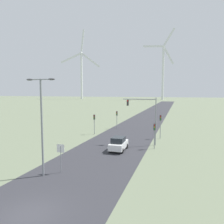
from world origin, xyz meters
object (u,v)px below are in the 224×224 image
Objects in this scene: traffic_light_mast_overhead at (145,111)px; wind_turbine_far_left at (81,70)px; traffic_light_post_near_right at (155,130)px; traffic_light_post_mid_right at (160,121)px; wind_turbine_left at (163,67)px; streetlamp at (42,115)px; car_approaching at (119,144)px; traffic_light_post_mid_left at (117,116)px; traffic_light_post_near_left at (94,120)px; stop_sign_near at (61,153)px.

traffic_light_mast_overhead is 0.10× the size of wind_turbine_far_left.
traffic_light_post_near_right is 6.95m from traffic_light_post_mid_right.
wind_turbine_far_left reaches higher than traffic_light_mast_overhead.
traffic_light_post_near_right is 0.05× the size of wind_turbine_far_left.
traffic_light_post_mid_right is 182.20m from wind_turbine_left.
streetlamp is 16.61m from traffic_light_mast_overhead.
car_approaching is 0.06× the size of wind_turbine_left.
streetlamp is at bearing -88.62° from traffic_light_post_mid_left.
traffic_light_post_mid_right is at bearing -61.17° from wind_turbine_far_left.
car_approaching is at bearing -122.65° from traffic_light_mast_overhead.
traffic_light_post_near_left is at bearing 179.13° from traffic_light_post_mid_right.
traffic_light_post_near_left is at bearing -107.34° from traffic_light_post_mid_left.
wind_turbine_far_left reaches higher than traffic_light_post_near_right.
wind_turbine_left is at bearing 92.58° from car_approaching.
streetlamp is at bearing -135.55° from stop_sign_near.
car_approaching is (3.16, 9.47, -1.06)m from stop_sign_near.
traffic_light_post_mid_left is 0.05× the size of wind_turbine_left.
stop_sign_near is 0.71× the size of traffic_light_post_mid_right.
traffic_light_post_near_right is at bearing -86.02° from wind_turbine_left.
traffic_light_post_mid_right reaches higher than traffic_light_post_near_right.
traffic_light_post_mid_right is at bearing 65.52° from streetlamp.
stop_sign_near is 10.04m from car_approaching.
traffic_light_post_near_left is 11.47m from traffic_light_mast_overhead.
wind_turbine_far_left is at bearing 117.85° from traffic_light_post_near_right.
traffic_light_post_near_left is at bearing -64.21° from wind_turbine_far_left.
traffic_light_post_mid_right reaches higher than stop_sign_near.
stop_sign_near is at bearing -108.45° from car_approaching.
traffic_light_post_near_left reaches higher than stop_sign_near.
traffic_light_post_near_left is (-4.11, 18.86, 0.70)m from stop_sign_near.
traffic_light_post_near_left is at bearing 102.29° from stop_sign_near.
traffic_light_post_mid_left is 14.71m from traffic_light_mast_overhead.
wind_turbine_left reaches higher than traffic_light_post_near_left.
traffic_light_post_mid_left reaches higher than car_approaching.
streetlamp is 20.47m from traffic_light_post_near_left.
traffic_light_mast_overhead is (5.94, 13.81, 2.99)m from stop_sign_near.
wind_turbine_far_left reaches higher than streetlamp.
traffic_light_post_near_left is 0.88× the size of car_approaching.
traffic_light_post_mid_right is at bearing 88.30° from traffic_light_post_near_right.
streetlamp is 1.29× the size of traffic_light_mast_overhead.
streetlamp reaches higher than car_approaching.
wind_turbine_far_left is 84.18m from wind_turbine_left.
car_approaching is (4.35, 10.64, -4.83)m from streetlamp.
traffic_light_mast_overhead reaches higher than car_approaching.
stop_sign_near is 19.31m from traffic_light_post_near_left.
wind_turbine_far_left is (-95.41, 181.69, 25.32)m from traffic_light_mast_overhead.
traffic_light_post_near_right reaches higher than car_approaching.
traffic_light_mast_overhead is at bearing 64.54° from streetlamp.
wind_turbine_left reaches higher than traffic_light_post_mid_right.
wind_turbine_far_left is at bearing 114.17° from streetlamp.
traffic_light_post_mid_right is at bearing 67.22° from stop_sign_near.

